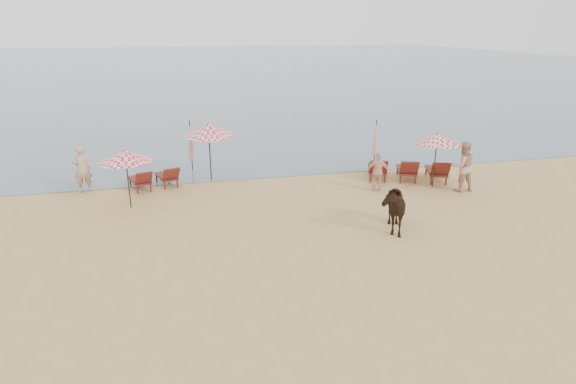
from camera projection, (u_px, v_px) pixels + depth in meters
name	position (u px, v px, depth m)	size (l,w,h in m)	color
ground	(340.00, 311.00, 10.61)	(120.00, 120.00, 0.00)	tan
sea	(189.00, 62.00, 84.19)	(160.00, 140.00, 0.06)	#51606B
lounger_cluster_left	(155.00, 178.00, 18.57)	(2.03, 1.99, 0.59)	maroon
lounger_cluster_right	(407.00, 170.00, 19.41)	(3.51, 2.77, 0.68)	maroon
umbrella_open_left_a	(125.00, 156.00, 16.08)	(1.80, 1.80, 2.05)	black
umbrella_open_left_b	(209.00, 129.00, 18.94)	(1.90, 1.94, 2.43)	black
umbrella_open_right	(437.00, 138.00, 18.18)	(1.76, 1.76, 2.14)	black
umbrella_closed_left	(191.00, 140.00, 20.58)	(0.27, 0.27, 2.20)	black
umbrella_closed_right	(376.00, 138.00, 21.28)	(0.25, 0.25, 2.09)	black
cow	(391.00, 206.00, 14.62)	(0.84, 1.85, 1.56)	black
beachgoer_left	(82.00, 169.00, 17.97)	(0.66, 0.43, 1.80)	tan
beachgoer_right_a	(463.00, 166.00, 18.07)	(0.93, 0.73, 1.92)	tan
beachgoer_right_b	(378.00, 172.00, 18.10)	(0.88, 0.37, 1.50)	#DFB08B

